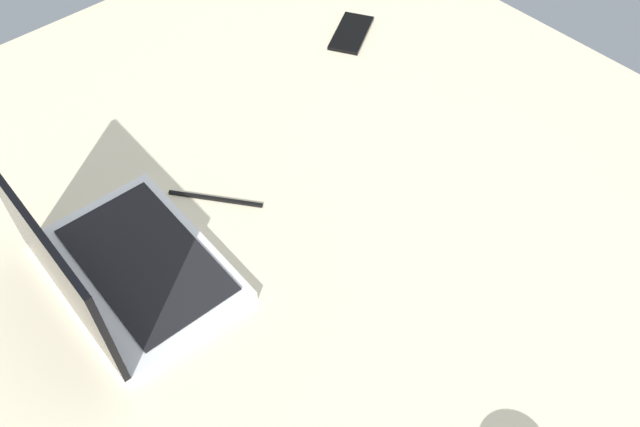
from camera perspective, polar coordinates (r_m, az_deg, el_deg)
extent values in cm
cube|color=beige|center=(121.38, 4.18, -3.51)|extent=(180.00, 140.00, 18.00)
cube|color=silver|center=(110.91, -15.28, -4.57)|extent=(33.62, 23.90, 2.00)
cube|color=black|center=(110.21, -14.74, -3.81)|extent=(29.46, 17.79, 0.40)
cube|color=black|center=(100.76, -21.92, -3.96)|extent=(33.02, 1.91, 21.00)
cube|color=black|center=(153.64, 2.68, 15.14)|extent=(12.96, 15.51, 0.80)
cube|color=black|center=(118.50, -8.92, 1.24)|extent=(13.84, 10.84, 0.60)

